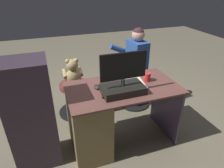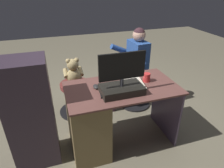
# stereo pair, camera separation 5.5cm
# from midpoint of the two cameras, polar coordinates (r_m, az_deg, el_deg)

# --- Properties ---
(ground_plane) EXTENTS (10.00, 10.00, 0.00)m
(ground_plane) POSITION_cam_midpoint_polar(r_m,az_deg,el_deg) (2.84, 0.45, -10.71)
(ground_plane) COLOR #726B55
(desk) EXTENTS (1.21, 0.67, 0.75)m
(desk) POSITION_cam_midpoint_polar(r_m,az_deg,el_deg) (2.25, -4.31, -10.01)
(desk) COLOR brown
(desk) RESTS_ON ground_plane
(monitor) EXTENTS (0.47, 0.26, 0.43)m
(monitor) POSITION_cam_midpoint_polar(r_m,az_deg,el_deg) (1.98, 3.59, 0.27)
(monitor) COLOR black
(monitor) RESTS_ON desk
(keyboard) EXTENTS (0.42, 0.14, 0.02)m
(keyboard) POSITION_cam_midpoint_polar(r_m,az_deg,el_deg) (2.19, 3.96, 0.08)
(keyboard) COLOR black
(keyboard) RESTS_ON desk
(computer_mouse) EXTENTS (0.06, 0.10, 0.04)m
(computer_mouse) POSITION_cam_midpoint_polar(r_m,az_deg,el_deg) (2.11, -3.85, -0.76)
(computer_mouse) COLOR #292829
(computer_mouse) RESTS_ON desk
(cup) EXTENTS (0.08, 0.08, 0.10)m
(cup) POSITION_cam_midpoint_polar(r_m,az_deg,el_deg) (2.27, 10.56, 1.87)
(cup) COLOR red
(cup) RESTS_ON desk
(tv_remote) EXTENTS (0.07, 0.16, 0.02)m
(tv_remote) POSITION_cam_midpoint_polar(r_m,az_deg,el_deg) (1.99, -1.96, -2.86)
(tv_remote) COLOR black
(tv_remote) RESTS_ON desk
(notebook_binder) EXTENTS (0.26, 0.33, 0.02)m
(notebook_binder) POSITION_cam_midpoint_polar(r_m,az_deg,el_deg) (2.19, 6.75, 0.06)
(notebook_binder) COLOR beige
(notebook_binder) RESTS_ON desk
(office_chair_teddy) EXTENTS (0.51, 0.51, 0.48)m
(office_chair_teddy) POSITION_cam_midpoint_polar(r_m,az_deg,el_deg) (2.93, -9.79, -3.27)
(office_chair_teddy) COLOR black
(office_chair_teddy) RESTS_ON ground_plane
(teddy_bear) EXTENTS (0.27, 0.27, 0.37)m
(teddy_bear) POSITION_cam_midpoint_polar(r_m,az_deg,el_deg) (2.78, -10.44, 3.33)
(teddy_bear) COLOR tan
(teddy_bear) RESTS_ON office_chair_teddy
(visitor_chair) EXTENTS (0.46, 0.46, 0.48)m
(visitor_chair) POSITION_cam_midpoint_polar(r_m,az_deg,el_deg) (3.08, 7.30, -1.25)
(visitor_chair) COLOR black
(visitor_chair) RESTS_ON ground_plane
(person) EXTENTS (0.56, 0.51, 1.20)m
(person) POSITION_cam_midpoint_polar(r_m,az_deg,el_deg) (2.87, 6.07, 5.84)
(person) COLOR #2A4E96
(person) RESTS_ON ground_plane
(equipment_rack) EXTENTS (0.44, 0.36, 1.16)m
(equipment_rack) POSITION_cam_midpoint_polar(r_m,az_deg,el_deg) (2.14, -21.50, -8.16)
(equipment_rack) COLOR #332835
(equipment_rack) RESTS_ON ground_plane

